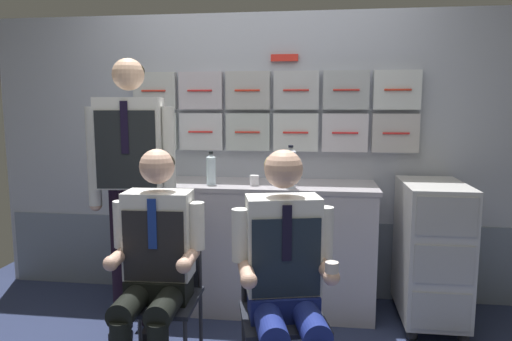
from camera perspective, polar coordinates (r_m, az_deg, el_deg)
The scene contains 13 objects.
galley_bulkhead at distance 3.58m, azimuth 0.62°, elevation 1.65°, with size 4.20×0.14×2.15m.
galley_counter at distance 3.43m, azimuth 0.19°, elevation -9.15°, with size 1.67×0.53×0.92m.
service_trolley at distance 3.37m, azimuth 20.63°, elevation -9.01°, with size 0.40×0.65×0.96m.
folding_chair_left at distance 2.68m, azimuth -11.12°, elevation -12.86°, with size 0.42×0.42×0.85m.
crew_member_left at distance 2.48m, azimuth -12.29°, elevation -10.66°, with size 0.49×0.60×1.25m.
folding_chair_right at distance 2.45m, azimuth 2.95°, elevation -14.70°, with size 0.48×0.48×0.85m.
crew_member_right at distance 2.24m, azimuth 3.67°, elevation -12.21°, with size 0.51×0.66×1.26m.
crew_member_standing at distance 3.00m, azimuth -14.96°, elevation -0.13°, with size 0.55×0.30×1.75m.
sparkling_bottle_green at distance 3.10m, azimuth 4.25°, elevation 0.32°, with size 0.07×0.07×0.29m.
water_bottle_clear at distance 3.32m, azimuth -10.77°, elevation 0.53°, with size 0.07×0.07×0.27m.
water_bottle_blue_cap at distance 3.25m, azimuth -5.52°, elevation 0.16°, with size 0.07×0.07×0.23m.
paper_cup_tan at distance 3.21m, azimuth -0.21°, elevation -1.18°, with size 0.06×0.06×0.07m.
coffee_cup_white at distance 3.47m, azimuth -10.37°, elevation -0.71°, with size 0.07×0.07×0.06m.
Camera 1 is at (0.44, -2.16, 1.47)m, focal length 32.71 mm.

